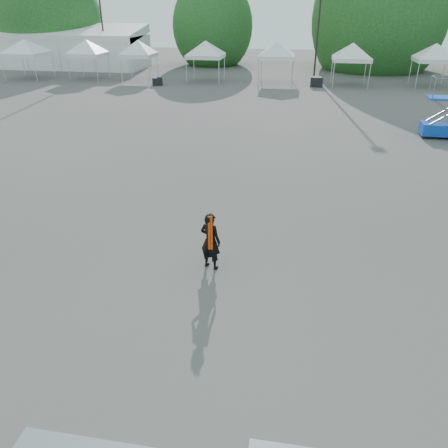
# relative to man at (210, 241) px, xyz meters

# --- Properties ---
(ground) EXTENTS (120.00, 120.00, 0.00)m
(ground) POSITION_rel_man_xyz_m (0.10, 1.44, -0.77)
(ground) COLOR #474442
(ground) RESTS_ON ground
(marquee) EXTENTS (15.00, 6.25, 4.23)m
(marquee) POSITION_rel_man_xyz_m (-21.90, 36.44, 1.20)
(marquee) COLOR white
(marquee) RESTS_ON ground
(light_pole_west) EXTENTS (0.60, 0.25, 10.30)m
(light_pole_west) POSITION_rel_man_xyz_m (-17.90, 35.44, 5.00)
(light_pole_west) COLOR black
(light_pole_west) RESTS_ON ground
(light_pole_east) EXTENTS (0.60, 0.25, 9.80)m
(light_pole_east) POSITION_rel_man_xyz_m (3.10, 33.44, 4.75)
(light_pole_east) COLOR black
(light_pole_east) RESTS_ON ground
(tree_far_w) EXTENTS (4.80, 4.80, 7.30)m
(tree_far_w) POSITION_rel_man_xyz_m (-25.90, 39.44, 3.77)
(tree_far_w) COLOR #382314
(tree_far_w) RESTS_ON ground
(tree_mid_w) EXTENTS (4.16, 4.16, 6.33)m
(tree_mid_w) POSITION_rel_man_xyz_m (-7.90, 41.44, 3.16)
(tree_mid_w) COLOR #382314
(tree_mid_w) RESTS_ON ground
(tree_mid_e) EXTENTS (5.12, 5.12, 7.79)m
(tree_mid_e) POSITION_rel_man_xyz_m (9.10, 40.44, 4.07)
(tree_mid_e) COLOR #382314
(tree_mid_e) RESTS_ON ground
(tent_a) EXTENTS (4.59, 4.59, 3.88)m
(tent_a) POSITION_rel_man_xyz_m (-22.33, 28.58, 2.29)
(tent_a) COLOR silver
(tent_a) RESTS_ON ground
(tent_b) EXTENTS (3.98, 3.98, 3.88)m
(tent_b) POSITION_rel_man_xyz_m (-16.84, 29.23, 2.29)
(tent_b) COLOR silver
(tent_b) RESTS_ON ground
(tent_c) EXTENTS (3.76, 3.76, 3.88)m
(tent_c) POSITION_rel_man_xyz_m (-12.18, 29.40, 2.29)
(tent_c) COLOR silver
(tent_c) RESTS_ON ground
(tent_d) EXTENTS (4.21, 4.21, 3.88)m
(tent_d) POSITION_rel_man_xyz_m (-6.25, 29.59, 2.29)
(tent_d) COLOR silver
(tent_d) RESTS_ON ground
(tent_e) EXTENTS (4.16, 4.16, 3.88)m
(tent_e) POSITION_rel_man_xyz_m (-0.21, 29.88, 2.29)
(tent_e) COLOR silver
(tent_e) RESTS_ON ground
(tent_f) EXTENTS (4.20, 4.20, 3.88)m
(tent_f) POSITION_rel_man_xyz_m (5.86, 29.36, 2.29)
(tent_f) COLOR silver
(tent_f) RESTS_ON ground
(tent_g) EXTENTS (4.05, 4.05, 3.88)m
(tent_g) POSITION_rel_man_xyz_m (12.30, 29.95, 2.29)
(tent_g) COLOR silver
(tent_g) RESTS_ON ground
(man) EXTENTS (0.65, 0.54, 1.53)m
(man) POSITION_rel_man_xyz_m (0.00, 0.00, 0.00)
(man) COLOR black
(man) RESTS_ON ground
(crate_west) EXTENTS (0.98, 0.89, 0.62)m
(crate_west) POSITION_rel_man_xyz_m (-9.84, 26.92, -0.46)
(crate_west) COLOR black
(crate_west) RESTS_ON ground
(crate_mid) EXTENTS (1.03, 0.83, 0.77)m
(crate_mid) POSITION_rel_man_xyz_m (3.23, 28.46, -0.39)
(crate_mid) COLOR black
(crate_mid) RESTS_ON ground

